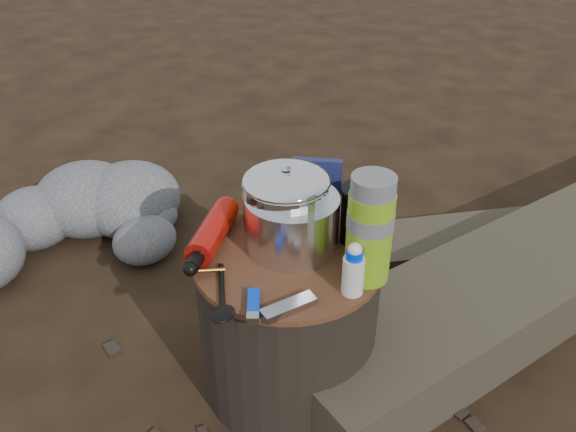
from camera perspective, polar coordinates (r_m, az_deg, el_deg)
The scene contains 16 objects.
ground at distance 1.54m, azimuth 0.00°, elevation -15.24°, with size 60.00×60.00×0.00m, color black.
stump at distance 1.41m, azimuth 0.00°, elevation -10.07°, with size 0.41×0.41×0.38m, color black.
rock_ring at distance 1.87m, azimuth -24.59°, elevation -4.40°, with size 0.50×1.10×0.22m, color #5E5D63, non-canonical shape.
log_main at distance 1.99m, azimuth 25.62°, elevation -3.12°, with size 0.34×2.03×0.17m, color #3D3529.
log_small at distance 2.04m, azimuth 20.40°, elevation -2.10°, with size 0.22×1.18×0.10m, color #3D3529.
foil_windscreen at distance 1.29m, azimuth 0.39°, elevation -0.59°, with size 0.20×0.20×0.12m, color silver.
camping_pot at distance 1.28m, azimuth -0.19°, elevation 0.93°, with size 0.18×0.18×0.18m, color white.
fuel_bottle at distance 1.32m, azimuth -7.22°, elevation -1.47°, with size 0.06×0.25×0.06m, color #B1120B, non-canonical shape.
thermos at distance 1.18m, azimuth 7.83°, elevation -1.28°, with size 0.09×0.09×0.23m, color #78AA18.
travel_mug at distance 1.31m, azimuth 6.95°, elevation 0.12°, with size 0.09×0.09×0.13m, color black.
stuff_sack at distance 1.40m, azimuth -1.58°, elevation 1.89°, with size 0.15×0.12×0.10m, color #F8D900.
food_pouch at distance 1.38m, azimuth 2.70°, elevation 2.54°, with size 0.12×0.03×0.15m, color #191E4F.
lighter at distance 1.16m, azimuth -3.32°, elevation -8.22°, with size 0.02×0.09×0.02m, color #0239F0.
multitool at distance 1.15m, azimuth 0.06°, elevation -8.71°, with size 0.03×0.11×0.02m, color #A5A5AA.
spork at distance 1.20m, azimuth -6.35°, elevation -6.79°, with size 0.04×0.17×0.01m, color black, non-canonical shape.
squeeze_bottle at distance 1.17m, azimuth 6.27°, elevation -5.27°, with size 0.04×0.04×0.10m, color silver.
Camera 1 is at (0.48, -0.92, 1.14)m, focal length 37.17 mm.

